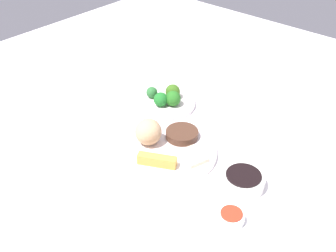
{
  "coord_description": "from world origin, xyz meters",
  "views": [
    {
      "loc": [
        0.6,
        -0.71,
        0.78
      ],
      "look_at": [
        -0.06,
        0.03,
        0.06
      ],
      "focal_mm": 43.11,
      "sensor_mm": 36.0,
      "label": 1
    }
  ],
  "objects_px": {
    "soy_sauce_bowl": "(243,181)",
    "sauce_ramekin_sweet_and_sour": "(231,218)",
    "broccoli_plate": "(161,102)",
    "main_plate": "(170,152)"
  },
  "relations": [
    {
      "from": "soy_sauce_bowl",
      "to": "main_plate",
      "type": "bearing_deg",
      "value": -173.26
    },
    {
      "from": "main_plate",
      "to": "broccoli_plate",
      "type": "height_order",
      "value": "main_plate"
    },
    {
      "from": "broccoli_plate",
      "to": "soy_sauce_bowl",
      "type": "xyz_separation_m",
      "value": [
        0.43,
        -0.16,
        0.01
      ]
    },
    {
      "from": "main_plate",
      "to": "soy_sauce_bowl",
      "type": "xyz_separation_m",
      "value": [
        0.23,
        0.03,
        0.01
      ]
    },
    {
      "from": "main_plate",
      "to": "soy_sauce_bowl",
      "type": "relative_size",
      "value": 2.46
    },
    {
      "from": "main_plate",
      "to": "soy_sauce_bowl",
      "type": "height_order",
      "value": "soy_sauce_bowl"
    },
    {
      "from": "main_plate",
      "to": "soy_sauce_bowl",
      "type": "bearing_deg",
      "value": 6.74
    },
    {
      "from": "broccoli_plate",
      "to": "soy_sauce_bowl",
      "type": "bearing_deg",
      "value": -20.13
    },
    {
      "from": "broccoli_plate",
      "to": "soy_sauce_bowl",
      "type": "relative_size",
      "value": 2.07
    },
    {
      "from": "soy_sauce_bowl",
      "to": "sauce_ramekin_sweet_and_sour",
      "type": "height_order",
      "value": "soy_sauce_bowl"
    }
  ]
}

